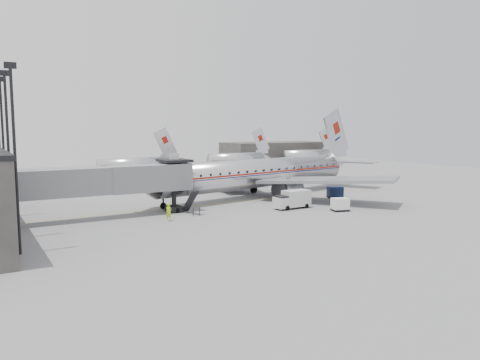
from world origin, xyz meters
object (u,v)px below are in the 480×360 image
object	(u,v)px
ramp_worker	(169,212)
baggage_cart_navy	(335,192)
baggage_cart_white	(340,204)
service_van	(292,199)
airliner	(260,173)

from	to	relation	value
ramp_worker	baggage_cart_navy	bearing A→B (deg)	-12.62
baggage_cart_navy	baggage_cart_white	world-z (taller)	baggage_cart_navy
service_van	baggage_cart_navy	xyz separation A→B (m)	(10.69, 3.95, -0.31)
airliner	ramp_worker	size ratio (longest dim) A/B	21.55
baggage_cart_navy	baggage_cart_white	distance (m)	10.73
airliner	baggage_cart_white	xyz separation A→B (m)	(1.52, -15.57, -2.58)
airliner	ramp_worker	world-z (taller)	airliner
airliner	service_van	xyz separation A→B (m)	(-2.45, -11.16, -2.23)
baggage_cart_white	ramp_worker	bearing A→B (deg)	-178.26
airliner	ramp_worker	bearing A→B (deg)	-161.44
ramp_worker	baggage_cart_white	bearing A→B (deg)	-33.50
service_van	baggage_cart_white	bearing A→B (deg)	-49.90
baggage_cart_navy	airliner	bearing A→B (deg)	155.56
airliner	ramp_worker	xyz separation A→B (m)	(-18.84, -10.56, -2.44)
service_van	ramp_worker	bearing A→B (deg)	176.02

